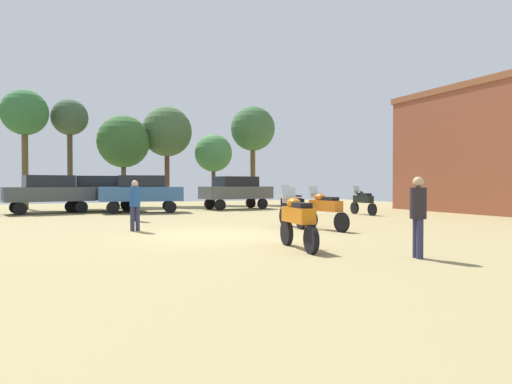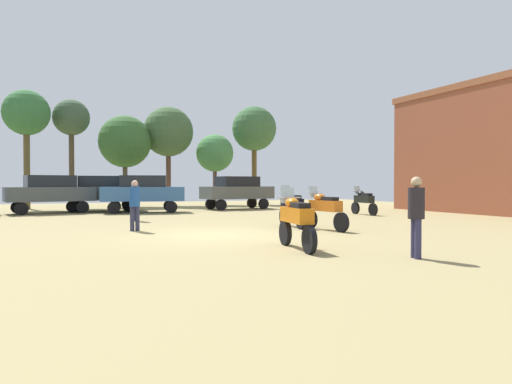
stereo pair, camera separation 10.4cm
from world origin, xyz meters
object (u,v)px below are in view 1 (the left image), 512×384
person_2 (135,197)px  tree_5 (70,119)px  car_4 (49,191)px  tree_8 (123,142)px  car_2 (236,190)px  person_3 (135,202)px  person_1 (418,211)px  tree_3 (213,153)px  motorcycle_5 (298,219)px  tree_6 (25,114)px  motorcycle_4 (363,201)px  motorcycle_6 (292,206)px  tree_4 (167,132)px  car_5 (100,191)px  motorcycle_7 (325,209)px  car_1 (142,191)px  tree_7 (253,129)px

person_2 → tree_5: (-2.10, 13.17, 4.81)m
car_4 → tree_8: 8.30m
person_2 → tree_5: bearing=54.5°
car_2 → person_3: 13.43m
person_1 → tree_3: tree_3 is taller
car_4 → person_3: (2.68, -11.06, -0.20)m
motorcycle_5 → tree_6: (-6.92, 22.09, 5.12)m
tree_5 → person_1: bearing=-76.8°
motorcycle_4 → tree_8: size_ratio=0.34×
motorcycle_6 → person_1: (-0.86, -7.19, 0.25)m
tree_8 → tree_5: bearing=175.4°
person_1 → tree_8: 25.52m
motorcycle_6 → person_1: person_1 is taller
tree_3 → tree_4: bearing=170.9°
person_1 → person_3: size_ratio=1.02×
person_1 → tree_6: bearing=35.7°
car_2 → car_5: size_ratio=1.01×
car_2 → person_1: (-3.29, -18.94, -0.17)m
motorcycle_4 → tree_6: size_ratio=0.29×
motorcycle_7 → tree_4: bearing=85.1°
person_3 → tree_3: (8.37, 16.92, 2.82)m
motorcycle_5 → tree_8: (-0.91, 22.96, 3.70)m
car_1 → tree_7: tree_7 is taller
person_2 → person_3: 4.27m
motorcycle_5 → car_4: 17.79m
motorcycle_4 → tree_8: 17.16m
car_5 → tree_7: bearing=-60.9°
car_2 → person_3: bearing=136.8°
motorcycle_6 → motorcycle_7: motorcycle_6 is taller
motorcycle_6 → car_5: size_ratio=0.51×
motorcycle_7 → person_3: size_ratio=1.34×
person_2 → tree_5: size_ratio=0.24×
person_1 → tree_4: (0.51, 25.49, 4.27)m
car_4 → tree_8: tree_8 is taller
motorcycle_5 → person_1: bearing=-46.0°
car_4 → tree_4: size_ratio=0.64×
motorcycle_4 → person_2: person_2 is taller
car_1 → person_1: 17.91m
motorcycle_5 → person_1: (1.66, -2.19, 0.27)m
car_4 → person_1: car_4 is taller
car_1 → tree_7: 12.93m
motorcycle_5 → tree_3: tree_3 is taller
person_3 → motorcycle_7: bearing=159.8°
car_5 → tree_4: tree_4 is taller
car_5 → tree_6: bearing=48.4°
tree_3 → tree_7: bearing=0.8°
motorcycle_4 → tree_4: bearing=117.1°
person_1 → person_2: size_ratio=1.00×
person_3 → tree_6: bearing=-75.5°
motorcycle_7 → tree_6: bearing=110.9°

